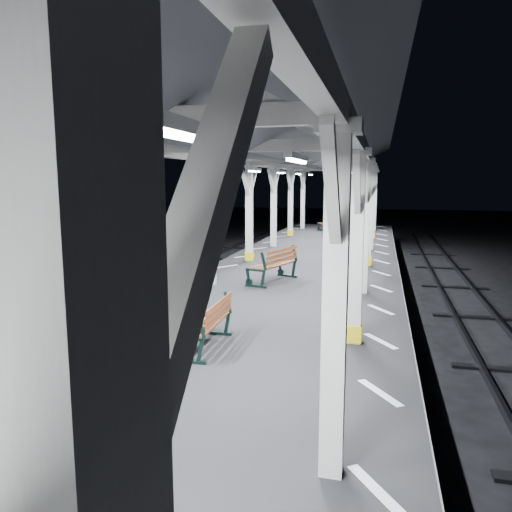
% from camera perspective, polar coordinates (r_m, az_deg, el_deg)
% --- Properties ---
extents(ground, '(120.00, 120.00, 0.00)m').
position_cam_1_polar(ground, '(7.89, -5.64, -20.16)').
color(ground, black).
rests_on(ground, ground).
extents(platform, '(6.00, 50.00, 1.00)m').
position_cam_1_polar(platform, '(7.66, -5.70, -16.89)').
color(platform, black).
rests_on(platform, ground).
extents(hazard_stripes_left, '(1.00, 48.00, 0.01)m').
position_cam_1_polar(hazard_stripes_left, '(8.56, -21.68, -11.02)').
color(hazard_stripes_left, silver).
rests_on(hazard_stripes_left, platform).
extents(hazard_stripes_right, '(1.00, 48.00, 0.01)m').
position_cam_1_polar(hazard_stripes_right, '(7.07, 13.96, -14.91)').
color(hazard_stripes_right, silver).
rests_on(hazard_stripes_right, platform).
extents(canopy, '(5.40, 49.00, 4.65)m').
position_cam_1_polar(canopy, '(6.94, -6.27, 14.89)').
color(canopy, silver).
rests_on(canopy, platform).
extents(bench_mid, '(0.61, 1.54, 0.83)m').
position_cam_1_polar(bench_mid, '(8.42, -5.38, -7.62)').
color(bench_mid, black).
rests_on(bench_mid, platform).
extents(bench_far, '(1.16, 1.89, 0.96)m').
position_cam_1_polar(bench_far, '(13.70, 2.26, -0.91)').
color(bench_far, black).
rests_on(bench_far, platform).
extents(bench_extra, '(1.08, 1.68, 0.85)m').
position_cam_1_polar(bench_extra, '(27.33, 8.13, 3.72)').
color(bench_extra, black).
rests_on(bench_extra, platform).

